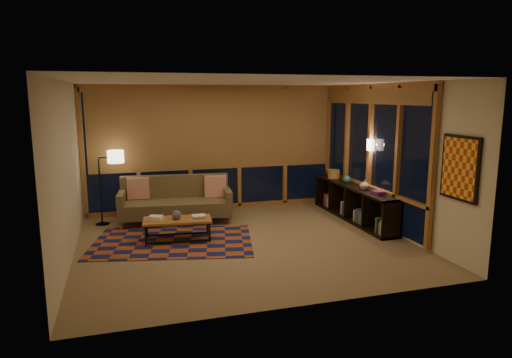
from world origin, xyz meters
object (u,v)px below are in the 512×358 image
object	(u,v)px
floor_lamp	(100,188)
bookshelf	(353,203)
coffee_table	(178,230)
sofa	(176,200)

from	to	relation	value
floor_lamp	bookshelf	world-z (taller)	floor_lamp
bookshelf	coffee_table	bearing A→B (deg)	-174.22
sofa	coffee_table	size ratio (longest dim) A/B	1.86
floor_lamp	sofa	bearing A→B (deg)	-27.70
sofa	floor_lamp	distance (m)	1.45
coffee_table	sofa	bearing A→B (deg)	90.57
sofa	floor_lamp	xyz separation A→B (m)	(-1.40, 0.24, 0.28)
sofa	coffee_table	distance (m)	1.23
sofa	floor_lamp	world-z (taller)	floor_lamp
sofa	bookshelf	xyz separation A→B (m)	(3.45, -0.84, -0.09)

